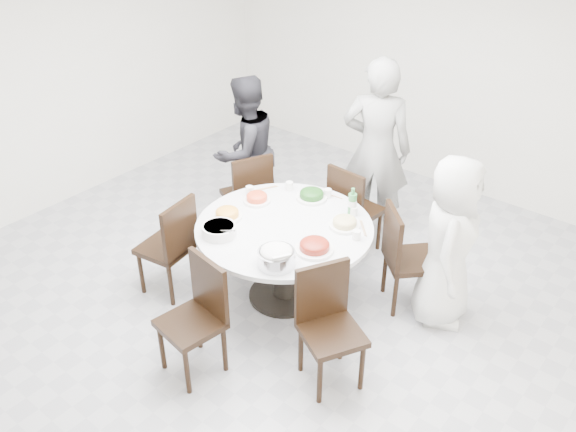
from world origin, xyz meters
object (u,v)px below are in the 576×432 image
Objects in this scene: chair_se at (332,332)px; beverage_bottle at (352,201)px; soup_bowl at (219,230)px; chair_nw at (246,193)px; chair_ne at (412,258)px; chair_n at (356,208)px; chair_s at (190,322)px; diner_right at (449,242)px; diner_left at (245,152)px; diner_middle at (376,150)px; rice_bowl at (276,258)px; chair_sw at (165,245)px; dining_table at (284,262)px.

beverage_bottle is at bearing 56.54° from chair_se.
beverage_bottle is (0.66, 0.95, 0.08)m from soup_bowl.
soup_bowl is at bearing 56.69° from chair_nw.
beverage_bottle is at bearing 54.90° from chair_ne.
chair_n is 1.00× the size of chair_s.
chair_ne and chair_se have the same top height.
diner_left is (-2.35, 0.15, 0.04)m from diner_right.
beverage_bottle is at bearing 122.63° from chair_n.
chair_se is 2.20m from diner_middle.
rice_bowl is at bearing 105.54° from chair_ne.
diner_middle is at bearing 53.05° from chair_se.
dining_table is at bearing 114.54° from chair_sw.
soup_bowl is (-0.63, 0.03, -0.02)m from rice_bowl.
chair_sw is at bearing 63.75° from chair_n.
chair_sw is 1.07m from chair_s.
diner_right is at bearing 166.15° from chair_n.
chair_nw is 1.00× the size of chair_s.
chair_ne reaches higher than dining_table.
diner_left is (-1.16, 0.79, 0.42)m from dining_table.
chair_sw reaches higher than rice_bowl.
diner_left reaches higher than chair_n.
rice_bowl reaches higher than dining_table.
soup_bowl is (-1.22, -1.07, 0.32)m from chair_ne.
chair_nw is (-1.85, -0.06, 0.00)m from chair_ne.
diner_left reaches higher than beverage_bottle.
diner_middle is at bearing 89.72° from dining_table.
chair_n is at bearing 97.56° from chair_s.
dining_table is 0.69m from soup_bowl.
diner_middle reaches higher than chair_s.
chair_n is 2.14m from chair_s.
beverage_bottle is at bearing 112.15° from chair_nw.
chair_nw is at bearing 87.58° from chair_se.
diner_left is (-0.20, 0.23, 0.32)m from chair_nw.
rice_bowl is (0.24, -1.48, 0.34)m from chair_n.
chair_ne and chair_s have the same top height.
diner_left is 5.60× the size of soup_bowl.
chair_se is 1.27m from soup_bowl.
diner_right reaches higher than chair_s.
soup_bowl is at bearing -124.63° from beverage_bottle.
chair_se is 1.27m from beverage_bottle.
diner_right is (1.19, 0.64, 0.38)m from dining_table.
chair_ne is 1.65m from soup_bowl.
diner_left is 1.94m from rice_bowl.
chair_sw is 2.42m from diner_right.
chair_s is 1.00× the size of chair_se.
dining_table is 1.51m from diner_middle.
chair_ne is 0.70m from beverage_bottle.
chair_s is 0.79m from rice_bowl.
diner_right is at bearing 65.30° from chair_s.
dining_table is 1.12m from chair_nw.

